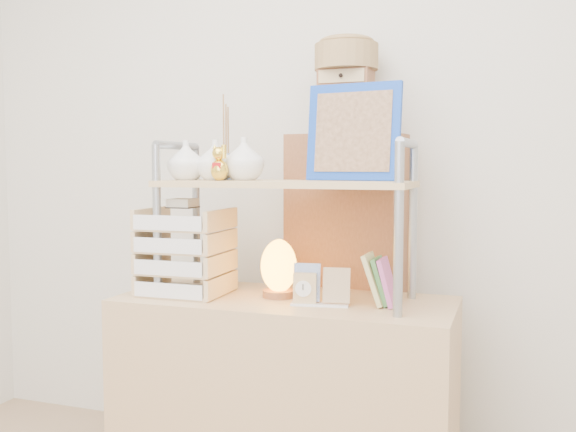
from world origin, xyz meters
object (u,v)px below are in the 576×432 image
Objects in this scene: letter_tray at (184,256)px; salt_lamp at (279,268)px; desk at (285,400)px; cabinet at (346,301)px.

letter_tray is 1.69× the size of salt_lamp.
desk is 3.39× the size of letter_tray.
desk is at bearing -104.53° from cabinet.
salt_lamp is (-0.16, -0.36, 0.18)m from cabinet.
salt_lamp reaches higher than desk.
salt_lamp is (0.35, 0.06, -0.03)m from letter_tray.
letter_tray is (-0.51, -0.42, 0.22)m from cabinet.
letter_tray reaches higher than desk.
cabinet is 0.70m from letter_tray.
cabinet is (0.13, 0.37, 0.30)m from desk.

